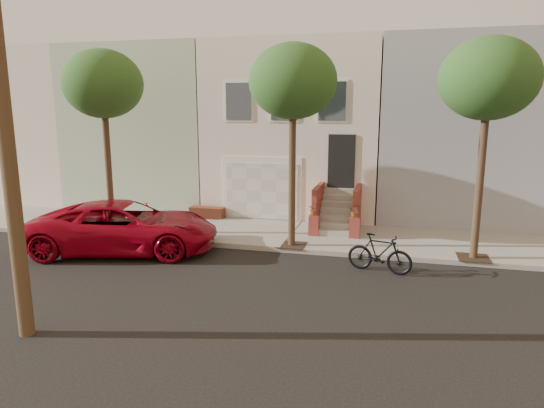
# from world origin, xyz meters

# --- Properties ---
(ground) EXTENTS (90.00, 90.00, 0.00)m
(ground) POSITION_xyz_m (0.00, 0.00, 0.00)
(ground) COLOR black
(ground) RESTS_ON ground
(sidewalk) EXTENTS (40.00, 3.70, 0.15)m
(sidewalk) POSITION_xyz_m (0.00, 5.35, 0.07)
(sidewalk) COLOR gray
(sidewalk) RESTS_ON ground
(house_row) EXTENTS (33.10, 11.70, 7.00)m
(house_row) POSITION_xyz_m (0.00, 11.19, 3.64)
(house_row) COLOR beige
(house_row) RESTS_ON sidewalk
(tree_left) EXTENTS (2.70, 2.57, 6.30)m
(tree_left) POSITION_xyz_m (-5.50, 3.90, 5.26)
(tree_left) COLOR #2D2116
(tree_left) RESTS_ON sidewalk
(tree_mid) EXTENTS (2.70, 2.57, 6.30)m
(tree_mid) POSITION_xyz_m (1.00, 3.90, 5.26)
(tree_mid) COLOR #2D2116
(tree_mid) RESTS_ON sidewalk
(tree_right) EXTENTS (2.70, 2.57, 6.30)m
(tree_right) POSITION_xyz_m (6.50, 3.90, 5.26)
(tree_right) COLOR #2D2116
(tree_right) RESTS_ON sidewalk
(pickup_truck) EXTENTS (6.30, 4.05, 1.62)m
(pickup_truck) POSITION_xyz_m (-4.10, 2.41, 0.81)
(pickup_truck) COLOR #9C0519
(pickup_truck) RESTS_ON ground
(motorcycle) EXTENTS (1.89, 0.93, 1.09)m
(motorcycle) POSITION_xyz_m (3.81, 2.37, 0.55)
(motorcycle) COLOR black
(motorcycle) RESTS_ON ground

